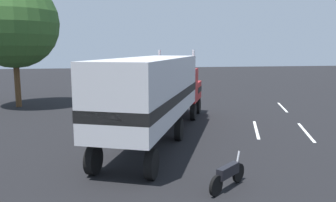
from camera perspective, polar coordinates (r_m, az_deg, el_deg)
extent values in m
plane|color=black|center=(23.09, 1.94, -2.55)|extent=(120.00, 120.00, 0.00)
cube|color=silver|center=(19.90, 14.73, -4.68)|extent=(4.15, 1.76, 0.01)
cube|color=silver|center=(20.16, 22.34, -4.89)|extent=(4.15, 1.76, 0.01)
cube|color=silver|center=(27.97, 18.83, -1.00)|extent=(4.19, 1.66, 0.01)
cube|color=#B21919|center=(23.67, 2.40, 1.90)|extent=(2.63, 3.00, 1.20)
cube|color=#B21919|center=(22.05, 1.67, 2.70)|extent=(2.26, 2.85, 2.20)
cube|color=silver|center=(24.59, 2.79, 2.16)|extent=(0.89, 1.97, 1.08)
cube|color=black|center=(23.66, 2.40, 2.05)|extent=(2.64, 3.04, 0.36)
cylinder|color=silver|center=(21.69, -1.46, 4.19)|extent=(0.18, 0.18, 3.40)
cylinder|color=silver|center=(21.27, 4.32, 4.08)|extent=(0.18, 0.18, 3.40)
cube|color=silver|center=(15.84, -2.66, 2.27)|extent=(10.69, 6.46, 2.80)
cube|color=black|center=(15.89, -2.65, 0.77)|extent=(10.70, 6.50, 0.44)
cylinder|color=silver|center=(22.90, -1.34, -0.22)|extent=(1.45, 1.09, 0.64)
cylinder|color=black|center=(24.34, -0.04, -0.63)|extent=(1.13, 0.70, 1.10)
cylinder|color=black|center=(23.96, 5.10, -0.82)|extent=(1.13, 0.70, 1.10)
cylinder|color=black|center=(22.14, -1.34, -1.59)|extent=(1.13, 0.70, 1.10)
cylinder|color=black|center=(21.72, 4.31, -1.82)|extent=(1.13, 0.70, 1.10)
cylinder|color=black|center=(17.47, -5.24, -4.46)|extent=(1.13, 0.70, 1.10)
cylinder|color=black|center=(16.94, 1.89, -4.85)|extent=(1.13, 0.70, 1.10)
cylinder|color=black|center=(12.76, -12.53, -9.69)|extent=(1.13, 0.70, 1.10)
cylinder|color=black|center=(12.03, -2.82, -10.64)|extent=(1.13, 0.70, 1.10)
cylinder|color=black|center=(17.83, -9.13, -4.73)|extent=(0.18, 0.18, 0.82)
cylinder|color=black|center=(17.69, -9.16, -4.84)|extent=(0.18, 0.18, 0.82)
cylinder|color=#333338|center=(17.61, -9.20, -2.57)|extent=(0.34, 0.34, 0.58)
sphere|color=tan|center=(17.53, -9.24, -1.27)|extent=(0.23, 0.23, 0.23)
cube|color=black|center=(17.62, -9.86, -2.48)|extent=(0.27, 0.18, 0.36)
cylinder|color=black|center=(12.09, 11.85, -11.83)|extent=(0.50, 0.57, 0.66)
cylinder|color=black|center=(10.92, 8.16, -14.05)|extent=(0.50, 0.57, 0.66)
cube|color=black|center=(11.40, 10.14, -11.58)|extent=(0.89, 1.00, 0.36)
cylinder|color=silver|center=(11.86, 11.69, -9.94)|extent=(0.24, 0.26, 0.69)
cylinder|color=brown|center=(29.05, -24.20, 3.11)|extent=(0.44, 0.44, 4.09)
sphere|color=#345F29|center=(29.01, -24.77, 11.89)|extent=(6.88, 6.88, 6.88)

